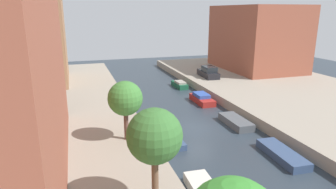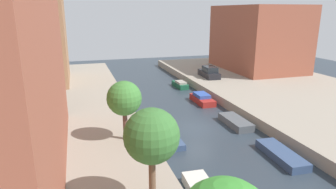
{
  "view_description": "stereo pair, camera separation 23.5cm",
  "coord_description": "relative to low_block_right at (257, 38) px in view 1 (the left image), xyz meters",
  "views": [
    {
      "loc": [
        -10.11,
        -22.84,
        10.12
      ],
      "look_at": [
        -1.14,
        5.53,
        1.79
      ],
      "focal_mm": 31.99,
      "sensor_mm": 36.0,
      "label": 1
    },
    {
      "loc": [
        -9.89,
        -22.91,
        10.12
      ],
      "look_at": [
        -1.14,
        5.53,
        1.79
      ],
      "focal_mm": 31.99,
      "sensor_mm": 36.0,
      "label": 2
    }
  ],
  "objects": [
    {
      "name": "ground_plane",
      "position": [
        -18.0,
        -19.07,
        -5.98
      ],
      "size": [
        84.0,
        84.0,
        0.0
      ],
      "primitive_type": "plane",
      "color": "#28333D"
    },
    {
      "name": "quay_left",
      "position": [
        -33.0,
        -19.07,
        -5.48
      ],
      "size": [
        20.0,
        64.0,
        1.0
      ],
      "primitive_type": "cube",
      "color": "gray",
      "rests_on": "ground_plane"
    },
    {
      "name": "quay_right",
      "position": [
        -3.0,
        -19.07,
        -5.48
      ],
      "size": [
        20.0,
        64.0,
        1.0
      ],
      "primitive_type": "cube",
      "color": "gray",
      "rests_on": "ground_plane"
    },
    {
      "name": "low_block_right",
      "position": [
        0.0,
        0.0,
        0.0
      ],
      "size": [
        10.0,
        14.55,
        9.97
      ],
      "primitive_type": "cube",
      "color": "brown",
      "rests_on": "quay_right"
    },
    {
      "name": "street_tree_1",
      "position": [
        -24.87,
        -29.59,
        -1.44
      ],
      "size": [
        2.64,
        2.64,
        4.9
      ],
      "color": "brown",
      "rests_on": "quay_left"
    },
    {
      "name": "street_tree_2",
      "position": [
        -24.87,
        -21.54,
        -1.89
      ],
      "size": [
        2.51,
        2.51,
        4.38
      ],
      "color": "brown",
      "rests_on": "quay_left"
    },
    {
      "name": "parked_car",
      "position": [
        -9.97,
        -3.7,
        -4.33
      ],
      "size": [
        1.95,
        4.49,
        1.57
      ],
      "color": "black",
      "rests_on": "quay_right"
    },
    {
      "name": "moored_boat_left_2",
      "position": [
        -21.23,
        -21.13,
        -5.76
      ],
      "size": [
        1.35,
        3.36,
        0.45
      ],
      "color": "#33476B",
      "rests_on": "ground_plane"
    },
    {
      "name": "moored_boat_right_2",
      "position": [
        -14.51,
        -25.91,
        -5.7
      ],
      "size": [
        1.75,
        4.59,
        0.57
      ],
      "color": "#33476B",
      "rests_on": "ground_plane"
    },
    {
      "name": "moored_boat_right_3",
      "position": [
        -14.43,
        -19.28,
        -5.66
      ],
      "size": [
        1.59,
        3.97,
        0.66
      ],
      "color": "#4C5156",
      "rests_on": "ground_plane"
    },
    {
      "name": "moored_boat_right_4",
      "position": [
        -14.53,
        -11.85,
        -5.54
      ],
      "size": [
        1.62,
        4.05,
        1.04
      ],
      "color": "maroon",
      "rests_on": "ground_plane"
    },
    {
      "name": "moored_boat_right_5",
      "position": [
        -14.56,
        -4.38,
        -5.59
      ],
      "size": [
        1.36,
        3.47,
        0.89
      ],
      "color": "#195638",
      "rests_on": "ground_plane"
    }
  ]
}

